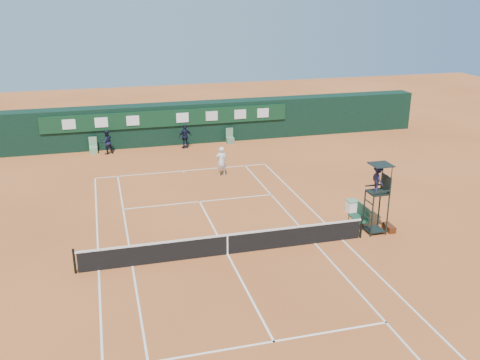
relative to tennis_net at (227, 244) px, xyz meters
name	(u,v)px	position (x,y,z in m)	size (l,w,h in m)	color
ground	(227,254)	(0.00, 0.00, -0.51)	(90.00, 90.00, 0.00)	#C0612D
court_lines	(227,254)	(0.00, 0.00, -0.50)	(11.05, 23.85, 0.01)	silver
tennis_net	(227,244)	(0.00, 0.00, 0.00)	(12.90, 0.10, 1.10)	black
back_wall	(168,124)	(0.00, 18.74, 1.00)	(40.00, 1.65, 3.00)	black
linesman_chair_left	(93,149)	(-5.50, 17.48, -0.19)	(0.55, 0.50, 1.15)	#619568
linesman_chair_right	(230,139)	(4.50, 17.48, -0.19)	(0.55, 0.50, 1.15)	#527E5F
umpire_chair	(378,184)	(7.30, 0.38, 1.95)	(0.96, 0.95, 3.42)	black
player_bench	(360,215)	(6.96, 1.16, 0.09)	(0.56, 1.20, 1.10)	#1B432D
tennis_bag	(389,228)	(8.09, 0.36, -0.36)	(0.35, 0.80, 0.30)	black
cooler	(352,206)	(7.42, 2.94, -0.18)	(0.57, 0.57, 0.65)	white
tennis_ball	(165,177)	(-1.29, 10.86, -0.48)	(0.06, 0.06, 0.06)	#C5CF30
player	(221,161)	(2.15, 10.34, 0.43)	(0.68, 0.45, 1.87)	silver
ball_kid_left	(107,142)	(-4.55, 17.07, 0.35)	(0.83, 0.65, 1.72)	black
ball_kid_right	(185,137)	(1.01, 17.03, 0.37)	(1.03, 0.43, 1.76)	black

